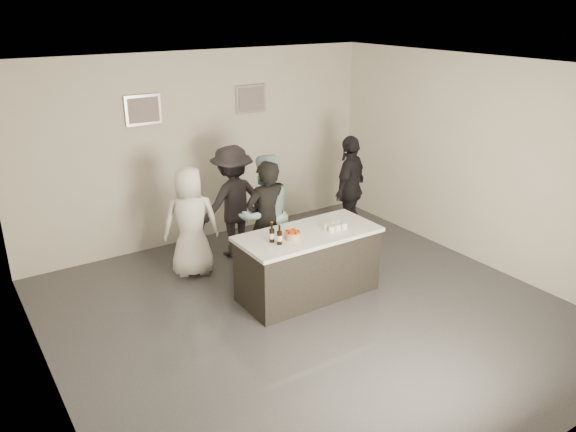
% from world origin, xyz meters
% --- Properties ---
extents(floor, '(6.00, 6.00, 0.00)m').
position_xyz_m(floor, '(0.00, 0.00, 0.00)').
color(floor, '#3D3D42').
rests_on(floor, ground).
extents(ceiling, '(6.00, 6.00, 0.00)m').
position_xyz_m(ceiling, '(0.00, 0.00, 3.00)').
color(ceiling, white).
extents(wall_back, '(6.00, 0.04, 3.00)m').
position_xyz_m(wall_back, '(0.00, 3.00, 1.50)').
color(wall_back, beige).
rests_on(wall_back, ground).
extents(wall_front, '(6.00, 0.04, 3.00)m').
position_xyz_m(wall_front, '(0.00, -3.00, 1.50)').
color(wall_front, beige).
rests_on(wall_front, ground).
extents(wall_left, '(0.04, 6.00, 3.00)m').
position_xyz_m(wall_left, '(-3.00, 0.00, 1.50)').
color(wall_left, beige).
rests_on(wall_left, ground).
extents(wall_right, '(0.04, 6.00, 3.00)m').
position_xyz_m(wall_right, '(3.00, 0.00, 1.50)').
color(wall_right, beige).
rests_on(wall_right, ground).
extents(picture_left, '(0.54, 0.04, 0.44)m').
position_xyz_m(picture_left, '(-0.90, 2.97, 2.20)').
color(picture_left, '#B2B2B7').
rests_on(picture_left, wall_back).
extents(picture_right, '(0.54, 0.04, 0.44)m').
position_xyz_m(picture_right, '(0.90, 2.97, 2.20)').
color(picture_right, '#B2B2B7').
rests_on(picture_right, wall_back).
extents(bar_counter, '(1.86, 0.86, 0.90)m').
position_xyz_m(bar_counter, '(0.26, 0.41, 0.45)').
color(bar_counter, white).
rests_on(bar_counter, ground).
extents(cake, '(0.20, 0.20, 0.08)m').
position_xyz_m(cake, '(-0.02, 0.36, 0.94)').
color(cake, orange).
rests_on(cake, bar_counter).
extents(beer_bottle_a, '(0.07, 0.07, 0.26)m').
position_xyz_m(beer_bottle_a, '(-0.30, 0.40, 1.03)').
color(beer_bottle_a, black).
rests_on(beer_bottle_a, bar_counter).
extents(beer_bottle_b, '(0.07, 0.07, 0.26)m').
position_xyz_m(beer_bottle_b, '(-0.26, 0.29, 1.03)').
color(beer_bottle_b, black).
rests_on(beer_bottle_b, bar_counter).
extents(tumbler_cluster, '(0.30, 0.19, 0.08)m').
position_xyz_m(tumbler_cluster, '(0.62, 0.32, 0.94)').
color(tumbler_cluster, '#C59312').
rests_on(tumbler_cluster, bar_counter).
extents(candles, '(0.24, 0.08, 0.01)m').
position_xyz_m(candles, '(-0.08, 0.17, 0.90)').
color(candles, pink).
rests_on(candles, bar_counter).
extents(person_main_black, '(0.64, 0.43, 1.71)m').
position_xyz_m(person_main_black, '(0.07, 1.15, 0.85)').
color(person_main_black, black).
rests_on(person_main_black, ground).
extents(person_main_blue, '(0.91, 0.75, 1.74)m').
position_xyz_m(person_main_blue, '(0.17, 1.34, 0.87)').
color(person_main_blue, '#9BC0CA').
rests_on(person_main_blue, ground).
extents(person_guest_left, '(0.90, 0.75, 1.59)m').
position_xyz_m(person_guest_left, '(-0.76, 1.83, 0.79)').
color(person_guest_left, white).
rests_on(person_guest_left, ground).
extents(person_guest_right, '(1.09, 0.86, 1.72)m').
position_xyz_m(person_guest_right, '(1.94, 1.63, 0.86)').
color(person_guest_right, black).
rests_on(person_guest_right, ground).
extents(person_guest_back, '(1.18, 0.77, 1.72)m').
position_xyz_m(person_guest_back, '(0.05, 2.10, 0.86)').
color(person_guest_back, '#252127').
rests_on(person_guest_back, ground).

